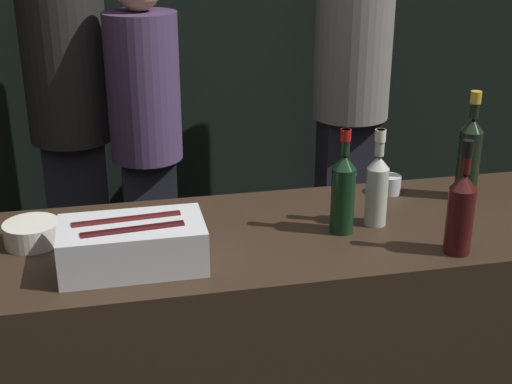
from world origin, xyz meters
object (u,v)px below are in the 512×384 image
(white_wine_bottle, at_px, (377,186))
(person_in_hoodie, at_px, (351,85))
(candle_votive, at_px, (389,184))
(red_wine_bottle_burgundy, at_px, (343,190))
(ice_bin_with_bottles, at_px, (132,243))
(red_wine_bottle_black_foil, at_px, (461,210))
(champagne_bottle, at_px, (469,154))
(person_grey_polo, at_px, (146,123))
(bowl_white, at_px, (32,233))
(person_blond_tee, at_px, (70,108))

(white_wine_bottle, distance_m, person_in_hoodie, 1.63)
(candle_votive, height_order, red_wine_bottle_burgundy, red_wine_bottle_burgundy)
(ice_bin_with_bottles, height_order, red_wine_bottle_black_foil, red_wine_bottle_black_foil)
(white_wine_bottle, bearing_deg, champagne_bottle, 20.72)
(red_wine_bottle_burgundy, xyz_separation_m, champagne_bottle, (0.49, 0.17, 0.02))
(red_wine_bottle_burgundy, relative_size, person_grey_polo, 0.19)
(bowl_white, distance_m, person_in_hoodie, 2.10)
(ice_bin_with_bottles, height_order, candle_votive, ice_bin_with_bottles)
(ice_bin_with_bottles, relative_size, bowl_white, 2.41)
(bowl_white, height_order, white_wine_bottle, white_wine_bottle)
(ice_bin_with_bottles, bearing_deg, person_in_hoodie, 54.41)
(red_wine_bottle_black_foil, distance_m, person_in_hoodie, 1.82)
(bowl_white, bearing_deg, red_wine_bottle_black_foil, -14.69)
(red_wine_bottle_black_foil, relative_size, person_blond_tee, 0.19)
(ice_bin_with_bottles, height_order, bowl_white, ice_bin_with_bottles)
(red_wine_bottle_black_foil, bearing_deg, white_wine_bottle, 123.87)
(white_wine_bottle, distance_m, red_wine_bottle_black_foil, 0.28)
(bowl_white, xyz_separation_m, red_wine_bottle_black_foil, (1.18, -0.31, 0.10))
(bowl_white, xyz_separation_m, person_in_hoodie, (1.49, 1.49, 0.02))
(person_in_hoodie, bearing_deg, red_wine_bottle_burgundy, -178.75)
(red_wine_bottle_burgundy, bearing_deg, champagne_bottle, 19.31)
(bowl_white, bearing_deg, candle_votive, 7.57)
(red_wine_bottle_burgundy, relative_size, champagne_bottle, 0.88)
(red_wine_bottle_burgundy, bearing_deg, person_grey_polo, 108.57)
(champagne_bottle, height_order, person_blond_tee, person_blond_tee)
(candle_votive, height_order, person_grey_polo, person_grey_polo)
(red_wine_bottle_black_foil, distance_m, champagne_bottle, 0.43)
(white_wine_bottle, distance_m, champagne_bottle, 0.40)
(person_in_hoodie, bearing_deg, champagne_bottle, -162.29)
(candle_votive, bearing_deg, red_wine_bottle_burgundy, -134.62)
(candle_votive, height_order, person_in_hoodie, person_in_hoodie)
(candle_votive, bearing_deg, white_wine_bottle, -121.19)
(person_grey_polo, bearing_deg, white_wine_bottle, -71.51)
(red_wine_bottle_burgundy, relative_size, person_in_hoodie, 0.18)
(person_grey_polo, bearing_deg, red_wine_bottle_burgundy, -76.04)
(ice_bin_with_bottles, distance_m, person_blond_tee, 1.84)
(red_wine_bottle_black_foil, height_order, champagne_bottle, champagne_bottle)
(person_blond_tee, bearing_deg, person_in_hoodie, 142.92)
(bowl_white, relative_size, person_blond_tee, 0.09)
(red_wine_bottle_black_foil, distance_m, person_grey_polo, 1.83)
(person_in_hoodie, xyz_separation_m, person_blond_tee, (-1.43, 0.13, -0.08))
(candle_votive, xyz_separation_m, red_wine_bottle_black_foil, (0.02, -0.46, 0.10))
(ice_bin_with_bottles, bearing_deg, white_wine_bottle, 9.61)
(champagne_bottle, xyz_separation_m, person_blond_tee, (-1.34, 1.56, -0.18))
(red_wine_bottle_burgundy, xyz_separation_m, person_grey_polo, (-0.49, 1.46, -0.18))
(person_blond_tee, bearing_deg, bowl_white, 56.22)
(candle_votive, relative_size, red_wine_bottle_burgundy, 0.24)
(red_wine_bottle_burgundy, xyz_separation_m, person_blond_tee, (-0.85, 1.73, -0.16))
(red_wine_bottle_burgundy, distance_m, person_grey_polo, 1.55)
(ice_bin_with_bottles, distance_m, white_wine_bottle, 0.76)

